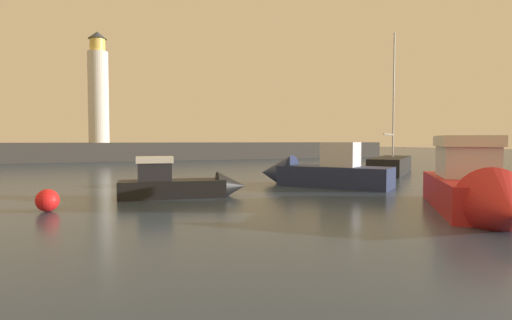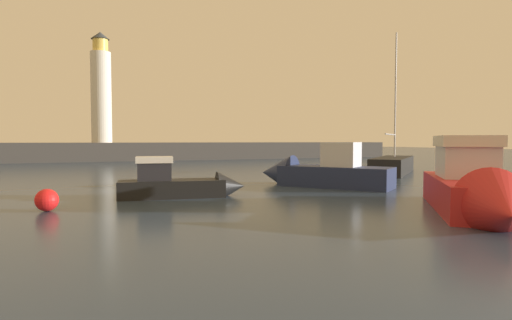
% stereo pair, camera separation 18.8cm
% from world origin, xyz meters
% --- Properties ---
extents(ground_plane, '(220.00, 220.00, 0.00)m').
position_xyz_m(ground_plane, '(0.00, 26.25, 0.00)').
color(ground_plane, '#2D3D51').
extents(breakwater, '(70.76, 5.86, 2.27)m').
position_xyz_m(breakwater, '(0.00, 52.50, 1.14)').
color(breakwater, '#423F3D').
rests_on(breakwater, ground_plane).
extents(lighthouse, '(2.44, 2.44, 13.65)m').
position_xyz_m(lighthouse, '(-5.29, 52.50, 8.74)').
color(lighthouse, silver).
rests_on(lighthouse, breakwater).
extents(motorboat_0, '(6.82, 7.91, 3.18)m').
position_xyz_m(motorboat_0, '(5.64, 7.91, 0.87)').
color(motorboat_0, '#B21E1E').
rests_on(motorboat_0, ground_plane).
extents(motorboat_1, '(5.74, 2.11, 2.09)m').
position_xyz_m(motorboat_1, '(-2.52, 15.97, 0.55)').
color(motorboat_1, black).
rests_on(motorboat_1, ground_plane).
extents(motorboat_4, '(6.33, 7.32, 2.88)m').
position_xyz_m(motorboat_4, '(5.20, 17.80, 0.74)').
color(motorboat_4, '#1E284C').
rests_on(motorboat_4, ground_plane).
extents(sailboat_moored, '(7.87, 7.40, 10.92)m').
position_xyz_m(sailboat_moored, '(15.12, 23.24, 0.66)').
color(sailboat_moored, black).
rests_on(sailboat_moored, ground_plane).
extents(mooring_buoy, '(0.80, 0.80, 0.80)m').
position_xyz_m(mooring_buoy, '(-7.90, 14.11, 0.40)').
color(mooring_buoy, red).
rests_on(mooring_buoy, ground_plane).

